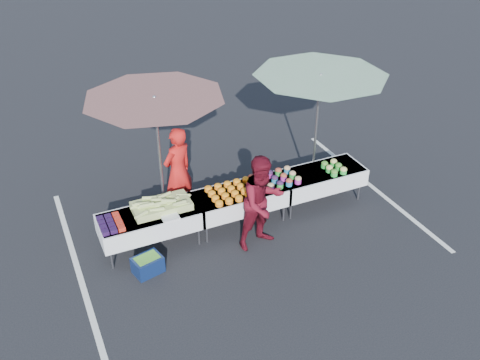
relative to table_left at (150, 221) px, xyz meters
name	(u,v)px	position (x,y,z in m)	size (l,w,h in m)	color
ground	(240,222)	(1.80, 0.00, -0.58)	(80.00, 80.00, 0.00)	black
stripe_left	(77,267)	(-1.40, 0.00, -0.58)	(0.10, 5.00, 0.00)	silver
stripe_right	(372,186)	(5.00, 0.00, -0.58)	(0.10, 5.00, 0.00)	silver
table_left	(150,221)	(0.00, 0.00, 0.00)	(1.86, 0.81, 0.75)	white
table_center	(240,198)	(1.80, 0.00, 0.00)	(1.86, 0.81, 0.75)	white
table_right	(319,178)	(3.60, 0.00, 0.00)	(1.86, 0.81, 0.75)	white
berry_punnets	(111,224)	(-0.71, -0.06, 0.21)	(0.40, 0.54, 0.08)	black
corn_pile	(161,205)	(0.24, 0.04, 0.26)	(1.16, 0.57, 0.26)	#B6CD69
plastic_bags	(170,218)	(0.30, -0.30, 0.19)	(0.30, 0.25, 0.05)	white
carrot_bowls	(233,191)	(1.65, -0.01, 0.22)	(0.95, 0.69, 0.11)	orange
potato_cups	(275,179)	(2.55, 0.00, 0.25)	(0.94, 0.58, 0.16)	teal
bean_baskets	(334,167)	(3.86, -0.10, 0.24)	(0.36, 0.50, 0.15)	green
vendor	(178,171)	(0.87, 0.90, 0.35)	(0.68, 0.45, 1.87)	red
customer	(262,202)	(1.90, -0.75, 0.34)	(0.90, 0.70, 1.85)	#5D0D1B
umbrella_left	(155,108)	(0.50, 0.80, 1.81)	(2.89, 2.89, 2.64)	black
umbrella_right	(320,86)	(3.68, 0.40, 1.86)	(3.39, 3.39, 2.69)	black
storage_bin	(148,264)	(-0.28, -0.65, -0.42)	(0.57, 0.47, 0.32)	#0D1C43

